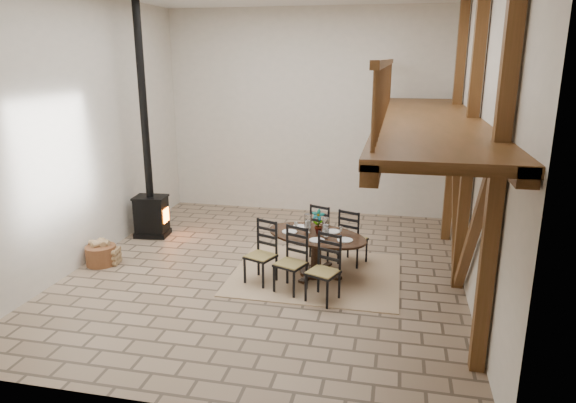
% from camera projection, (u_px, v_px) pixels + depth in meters
% --- Properties ---
extents(ground, '(8.00, 8.00, 0.00)m').
position_uv_depth(ground, '(268.00, 270.00, 9.58)').
color(ground, gray).
rests_on(ground, ground).
extents(room_shell, '(7.02, 8.02, 5.01)m').
position_uv_depth(room_shell, '(335.00, 108.00, 8.52)').
color(room_shell, beige).
rests_on(room_shell, ground).
extents(rug, '(3.00, 2.50, 0.02)m').
position_uv_depth(rug, '(316.00, 274.00, 9.36)').
color(rug, tan).
rests_on(rug, ground).
extents(dining_table, '(2.28, 2.48, 1.22)m').
position_uv_depth(dining_table, '(313.00, 255.00, 9.16)').
color(dining_table, black).
rests_on(dining_table, ground).
extents(wood_stove, '(0.75, 0.61, 5.00)m').
position_uv_depth(wood_stove, '(150.00, 187.00, 11.13)').
color(wood_stove, black).
rests_on(wood_stove, ground).
extents(log_basket, '(0.56, 0.56, 0.47)m').
position_uv_depth(log_basket, '(101.00, 254.00, 9.79)').
color(log_basket, brown).
rests_on(log_basket, ground).
extents(log_stack, '(0.35, 0.36, 0.32)m').
position_uv_depth(log_stack, '(111.00, 256.00, 9.81)').
color(log_stack, tan).
rests_on(log_stack, ground).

